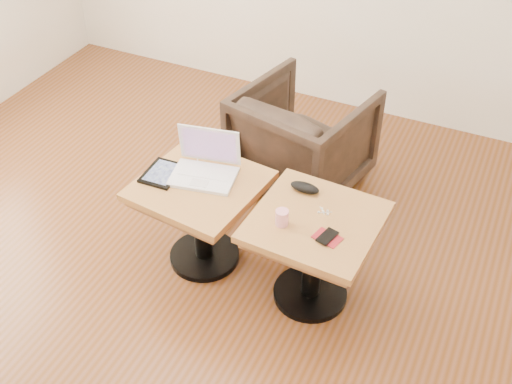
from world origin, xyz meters
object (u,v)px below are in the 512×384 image
at_px(side_table_right, 314,239).
at_px(side_table_left, 201,203).
at_px(laptop, 205,166).
at_px(armchair, 303,139).
at_px(striped_cup, 282,218).

bearing_deg(side_table_right, side_table_left, -177.90).
height_order(side_table_right, laptop, laptop).
height_order(side_table_right, armchair, armchair).
distance_m(side_table_right, laptop, 0.69).
height_order(side_table_left, side_table_right, same).
xyz_separation_m(side_table_right, armchair, (-0.42, 0.91, -0.08)).
distance_m(side_table_right, armchair, 1.01).
bearing_deg(side_table_right, laptop, 175.00).
bearing_deg(laptop, side_table_left, -95.64).
distance_m(laptop, striped_cup, 0.56).
relative_size(laptop, armchair, 0.51).
relative_size(laptop, striped_cup, 4.56).
relative_size(side_table_right, striped_cup, 7.72).
height_order(side_table_left, striped_cup, striped_cup).
xyz_separation_m(side_table_right, striped_cup, (-0.14, -0.10, 0.18)).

